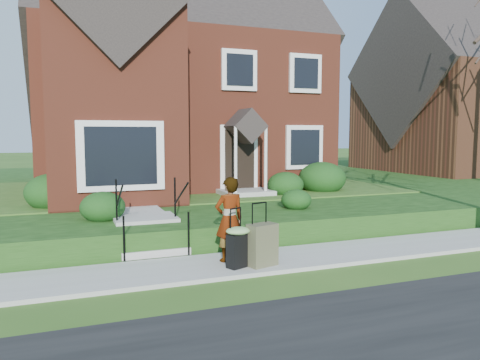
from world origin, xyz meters
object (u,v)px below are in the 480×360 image
front_steps (149,229)px  woman (229,219)px  suitcase_olive (262,245)px  suitcase_black (238,244)px

front_steps → woman: woman is taller
suitcase_olive → woman: bearing=115.7°
suitcase_black → suitcase_olive: (0.46, -0.06, -0.03)m
woman → suitcase_olive: woman is taller
suitcase_black → suitcase_olive: suitcase_olive is taller
front_steps → suitcase_black: (1.29, -2.19, 0.04)m
front_steps → suitcase_black: bearing=-59.5°
woman → suitcase_olive: size_ratio=1.38×
front_steps → suitcase_olive: front_steps is taller
suitcase_olive → front_steps: bearing=112.2°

